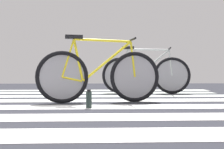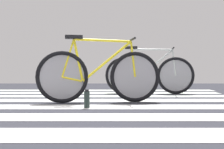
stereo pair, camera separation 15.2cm
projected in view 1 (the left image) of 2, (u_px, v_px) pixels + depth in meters
ground at (80, 108)px, 3.36m from camera, size 18.00×14.00×0.02m
crosswalk_markings at (79, 107)px, 3.39m from camera, size 5.48×6.51×0.00m
bicycle_1_of_2 at (99, 75)px, 3.88m from camera, size 1.73×0.52×0.93m
bicycle_2_of_2 at (146, 74)px, 5.50m from camera, size 1.73×0.52×0.93m
water_bottle at (89, 99)px, 3.29m from camera, size 0.07×0.07×0.22m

